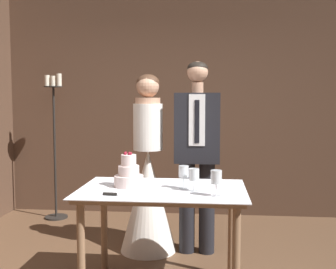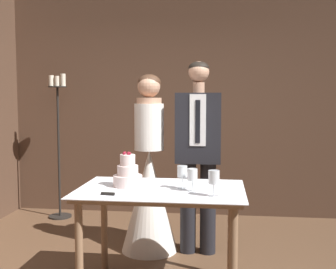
{
  "view_description": "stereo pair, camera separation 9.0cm",
  "coord_description": "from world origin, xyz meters",
  "px_view_note": "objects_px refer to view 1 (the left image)",
  "views": [
    {
      "loc": [
        0.44,
        -2.88,
        1.48
      ],
      "look_at": [
        0.09,
        0.65,
        1.17
      ],
      "focal_mm": 45.0,
      "sensor_mm": 36.0,
      "label": 1
    },
    {
      "loc": [
        0.53,
        -2.87,
        1.48
      ],
      "look_at": [
        0.09,
        0.65,
        1.17
      ],
      "focal_mm": 45.0,
      "sensor_mm": 36.0,
      "label": 2
    }
  ],
  "objects_px": {
    "wine_glass_near": "(194,175)",
    "groom": "(197,148)",
    "cake_knife": "(119,195)",
    "candle_stand": "(55,144)",
    "tiered_cake": "(129,175)",
    "wine_glass_far": "(184,172)",
    "bride": "(148,186)",
    "cake_table": "(162,202)",
    "wine_glass_middle": "(216,178)"
  },
  "relations": [
    {
      "from": "cake_knife",
      "to": "wine_glass_middle",
      "type": "bearing_deg",
      "value": 11.3
    },
    {
      "from": "wine_glass_far",
      "to": "wine_glass_middle",
      "type": "bearing_deg",
      "value": -43.29
    },
    {
      "from": "cake_knife",
      "to": "candle_stand",
      "type": "bearing_deg",
      "value": 126.5
    },
    {
      "from": "wine_glass_far",
      "to": "cake_table",
      "type": "bearing_deg",
      "value": -172.3
    },
    {
      "from": "tiered_cake",
      "to": "cake_knife",
      "type": "bearing_deg",
      "value": -91.63
    },
    {
      "from": "wine_glass_middle",
      "to": "candle_stand",
      "type": "distance_m",
      "value": 2.82
    },
    {
      "from": "cake_knife",
      "to": "wine_glass_middle",
      "type": "relative_size",
      "value": 2.09
    },
    {
      "from": "tiered_cake",
      "to": "cake_knife",
      "type": "xyz_separation_m",
      "value": [
        -0.01,
        -0.32,
        -0.08
      ]
    },
    {
      "from": "bride",
      "to": "groom",
      "type": "bearing_deg",
      "value": -0.09
    },
    {
      "from": "wine_glass_far",
      "to": "groom",
      "type": "bearing_deg",
      "value": 84.75
    },
    {
      "from": "tiered_cake",
      "to": "candle_stand",
      "type": "height_order",
      "value": "candle_stand"
    },
    {
      "from": "wine_glass_near",
      "to": "groom",
      "type": "relative_size",
      "value": 0.09
    },
    {
      "from": "cake_knife",
      "to": "wine_glass_near",
      "type": "relative_size",
      "value": 2.28
    },
    {
      "from": "cake_table",
      "to": "wine_glass_middle",
      "type": "bearing_deg",
      "value": -27.19
    },
    {
      "from": "bride",
      "to": "candle_stand",
      "type": "bearing_deg",
      "value": 142.55
    },
    {
      "from": "cake_table",
      "to": "tiered_cake",
      "type": "height_order",
      "value": "tiered_cake"
    },
    {
      "from": "wine_glass_near",
      "to": "tiered_cake",
      "type": "bearing_deg",
      "value": 167.21
    },
    {
      "from": "cake_table",
      "to": "wine_glass_near",
      "type": "height_order",
      "value": "wine_glass_near"
    },
    {
      "from": "cake_table",
      "to": "wine_glass_far",
      "type": "bearing_deg",
      "value": 7.7
    },
    {
      "from": "cake_knife",
      "to": "wine_glass_far",
      "type": "xyz_separation_m",
      "value": [
        0.43,
        0.29,
        0.12
      ]
    },
    {
      "from": "bride",
      "to": "groom",
      "type": "relative_size",
      "value": 0.94
    },
    {
      "from": "tiered_cake",
      "to": "cake_knife",
      "type": "relative_size",
      "value": 0.71
    },
    {
      "from": "cake_table",
      "to": "candle_stand",
      "type": "xyz_separation_m",
      "value": [
        -1.54,
        1.85,
        0.22
      ]
    },
    {
      "from": "cake_knife",
      "to": "wine_glass_far",
      "type": "bearing_deg",
      "value": 39.66
    },
    {
      "from": "wine_glass_far",
      "to": "bride",
      "type": "bearing_deg",
      "value": 115.33
    },
    {
      "from": "bride",
      "to": "candle_stand",
      "type": "distance_m",
      "value": 1.66
    },
    {
      "from": "cake_knife",
      "to": "wine_glass_near",
      "type": "bearing_deg",
      "value": 27.43
    },
    {
      "from": "tiered_cake",
      "to": "cake_knife",
      "type": "distance_m",
      "value": 0.33
    },
    {
      "from": "tiered_cake",
      "to": "groom",
      "type": "height_order",
      "value": "groom"
    },
    {
      "from": "wine_glass_far",
      "to": "candle_stand",
      "type": "distance_m",
      "value": 2.49
    },
    {
      "from": "wine_glass_far",
      "to": "groom",
      "type": "height_order",
      "value": "groom"
    },
    {
      "from": "candle_stand",
      "to": "cake_table",
      "type": "bearing_deg",
      "value": -50.28
    },
    {
      "from": "cake_knife",
      "to": "wine_glass_near",
      "type": "distance_m",
      "value": 0.57
    },
    {
      "from": "wine_glass_middle",
      "to": "candle_stand",
      "type": "relative_size",
      "value": 0.1
    },
    {
      "from": "wine_glass_near",
      "to": "wine_glass_far",
      "type": "height_order",
      "value": "wine_glass_far"
    },
    {
      "from": "wine_glass_near",
      "to": "candle_stand",
      "type": "bearing_deg",
      "value": 132.86
    },
    {
      "from": "bride",
      "to": "wine_glass_near",
      "type": "bearing_deg",
      "value": -62.63
    },
    {
      "from": "cake_table",
      "to": "wine_glass_middle",
      "type": "relative_size",
      "value": 6.88
    },
    {
      "from": "cake_table",
      "to": "bride",
      "type": "distance_m",
      "value": 0.89
    },
    {
      "from": "cake_table",
      "to": "bride",
      "type": "xyz_separation_m",
      "value": [
        -0.23,
        0.85,
        -0.07
      ]
    },
    {
      "from": "tiered_cake",
      "to": "groom",
      "type": "relative_size",
      "value": 0.15
    },
    {
      "from": "wine_glass_middle",
      "to": "candle_stand",
      "type": "xyz_separation_m",
      "value": [
        -1.93,
        2.05,
        -0.01
      ]
    },
    {
      "from": "cake_knife",
      "to": "cake_table",
      "type": "bearing_deg",
      "value": 50.21
    },
    {
      "from": "wine_glass_middle",
      "to": "wine_glass_far",
      "type": "height_order",
      "value": "wine_glass_middle"
    },
    {
      "from": "wine_glass_far",
      "to": "candle_stand",
      "type": "xyz_separation_m",
      "value": [
        -1.69,
        1.83,
        -0.01
      ]
    },
    {
      "from": "tiered_cake",
      "to": "wine_glass_far",
      "type": "relative_size",
      "value": 1.55
    },
    {
      "from": "tiered_cake",
      "to": "wine_glass_middle",
      "type": "distance_m",
      "value": 0.71
    },
    {
      "from": "bride",
      "to": "candle_stand",
      "type": "xyz_separation_m",
      "value": [
        -1.3,
        1.0,
        0.28
      ]
    },
    {
      "from": "wine_glass_near",
      "to": "wine_glass_middle",
      "type": "distance_m",
      "value": 0.21
    },
    {
      "from": "wine_glass_middle",
      "to": "wine_glass_far",
      "type": "bearing_deg",
      "value": 136.71
    }
  ]
}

